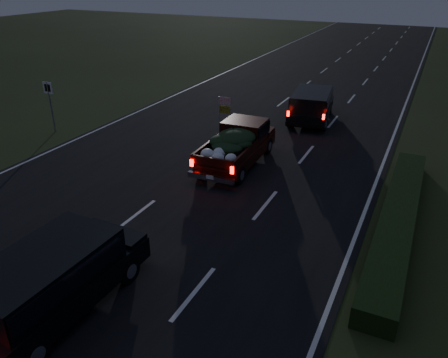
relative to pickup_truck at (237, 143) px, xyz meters
The scene contains 7 objects.
ground 5.58m from the pickup_truck, 103.14° to the right, with size 120.00×120.00×0.00m, color black.
road_asphalt 5.57m from the pickup_truck, 103.14° to the right, with size 14.00×120.00×0.02m, color black.
hedge_row 6.99m from the pickup_truck, 19.77° to the right, with size 1.00×10.00×0.60m, color black.
route_sign 9.78m from the pickup_truck, behind, with size 0.55×0.08×2.50m.
pickup_truck is the anchor object (origin of this frame).
lead_suv 6.92m from the pickup_truck, 79.96° to the left, with size 2.49×4.75×1.30m.
rear_suv 9.80m from the pickup_truck, 91.76° to the right, with size 2.19×4.71×1.34m.
Camera 1 is at (7.99, -9.88, 7.32)m, focal length 35.00 mm.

